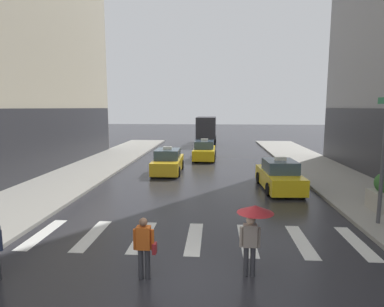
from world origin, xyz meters
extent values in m
plane|color=#26262B|center=(0.00, 0.00, 0.00)|extent=(160.00, 160.00, 0.00)
cube|color=silver|center=(-5.40, 3.00, 0.00)|extent=(0.50, 2.80, 0.01)
cube|color=silver|center=(-3.60, 3.00, 0.00)|extent=(0.50, 2.80, 0.01)
cube|color=silver|center=(-1.80, 3.00, 0.00)|extent=(0.50, 2.80, 0.01)
cube|color=silver|center=(0.00, 3.00, 0.00)|extent=(0.50, 2.80, 0.01)
cube|color=silver|center=(1.80, 3.00, 0.00)|extent=(0.50, 2.80, 0.01)
cube|color=silver|center=(3.60, 3.00, 0.00)|extent=(0.50, 2.80, 0.01)
cube|color=silver|center=(5.40, 3.00, 0.00)|extent=(0.50, 2.80, 0.01)
cube|color=#2D2D33|center=(-10.45, 9.74, 2.20)|extent=(0.10, 31.36, 4.40)
cylinder|color=#47474C|center=(6.82, 4.56, 2.55)|extent=(0.14, 0.14, 4.80)
cube|color=#196638|center=(6.77, 4.74, 4.70)|extent=(0.04, 0.84, 0.24)
cube|color=yellow|center=(4.22, 10.10, 0.56)|extent=(2.04, 4.59, 0.84)
cube|color=#384C5B|center=(4.22, 10.00, 1.30)|extent=(1.71, 2.18, 0.64)
cube|color=silver|center=(4.22, 10.00, 1.71)|extent=(0.61, 0.27, 0.18)
cylinder|color=black|center=(3.29, 11.40, 0.33)|extent=(0.25, 0.67, 0.66)
cylinder|color=black|center=(5.00, 11.49, 0.33)|extent=(0.25, 0.67, 0.66)
cylinder|color=black|center=(3.44, 8.71, 0.33)|extent=(0.25, 0.67, 0.66)
cylinder|color=black|center=(5.14, 8.80, 0.33)|extent=(0.25, 0.67, 0.66)
cube|color=#F2EAB2|center=(3.47, 12.33, 0.60)|extent=(0.20, 0.05, 0.14)
cube|color=#F2EAB2|center=(4.73, 12.40, 0.60)|extent=(0.20, 0.05, 0.14)
cube|color=gold|center=(-2.55, 14.27, 0.56)|extent=(1.87, 4.53, 0.84)
cube|color=#384C5B|center=(-2.54, 14.17, 1.30)|extent=(1.63, 2.13, 0.64)
cube|color=silver|center=(-2.54, 14.17, 1.71)|extent=(0.60, 0.25, 0.18)
cylinder|color=black|center=(-3.42, 15.61, 0.33)|extent=(0.23, 0.66, 0.66)
cylinder|color=black|center=(-1.71, 15.63, 0.33)|extent=(0.23, 0.66, 0.66)
cylinder|color=black|center=(-3.38, 12.91, 0.33)|extent=(0.23, 0.66, 0.66)
cylinder|color=black|center=(-1.67, 12.93, 0.33)|extent=(0.23, 0.66, 0.66)
cube|color=#F2EAB2|center=(-3.21, 16.53, 0.60)|extent=(0.20, 0.04, 0.14)
cube|color=#F2EAB2|center=(-1.95, 16.55, 0.60)|extent=(0.20, 0.04, 0.14)
cube|color=yellow|center=(-0.22, 20.20, 0.56)|extent=(1.86, 4.52, 0.84)
cube|color=#384C5B|center=(-0.22, 20.10, 1.30)|extent=(1.63, 2.12, 0.64)
cube|color=silver|center=(-0.22, 20.10, 1.71)|extent=(0.60, 0.25, 0.18)
cylinder|color=black|center=(-1.06, 21.56, 0.33)|extent=(0.23, 0.66, 0.66)
cylinder|color=black|center=(0.65, 21.54, 0.33)|extent=(0.23, 0.66, 0.66)
cylinder|color=black|center=(-1.09, 18.87, 0.33)|extent=(0.23, 0.66, 0.66)
cylinder|color=black|center=(0.62, 18.84, 0.33)|extent=(0.23, 0.66, 0.66)
cube|color=#F2EAB2|center=(-0.82, 22.48, 0.60)|extent=(0.20, 0.04, 0.14)
cube|color=#F2EAB2|center=(0.44, 22.46, 0.60)|extent=(0.20, 0.04, 0.14)
cube|color=#2D2D2D|center=(-0.34, 31.71, 0.65)|extent=(1.89, 6.62, 0.40)
cube|color=silver|center=(-0.29, 35.01, 1.90)|extent=(2.13, 1.83, 2.10)
cube|color=#384C5B|center=(-0.28, 35.93, 2.27)|extent=(1.89, 0.07, 0.95)
cube|color=#2D2D33|center=(-0.35, 30.81, 2.10)|extent=(2.27, 4.83, 2.50)
cylinder|color=black|center=(-1.29, 34.83, 0.45)|extent=(0.29, 0.90, 0.90)
cylinder|color=black|center=(0.71, 34.80, 0.45)|extent=(0.29, 0.90, 0.90)
cylinder|color=black|center=(-1.36, 30.29, 0.45)|extent=(0.29, 0.90, 0.90)
cylinder|color=black|center=(0.64, 30.26, 0.45)|extent=(0.29, 0.90, 0.90)
cylinder|color=#333338|center=(1.53, 0.62, 0.41)|extent=(0.14, 0.14, 0.82)
cylinder|color=#333338|center=(1.71, 0.62, 0.41)|extent=(0.14, 0.14, 0.82)
cube|color=gray|center=(1.62, 0.62, 1.12)|extent=(0.36, 0.24, 0.60)
sphere|color=beige|center=(1.62, 0.62, 1.54)|extent=(0.22, 0.22, 0.22)
cylinder|color=gray|center=(1.39, 0.62, 1.07)|extent=(0.09, 0.09, 0.55)
cylinder|color=gray|center=(1.85, 0.62, 1.07)|extent=(0.09, 0.09, 0.55)
cylinder|color=#4C4C4C|center=(1.74, 0.62, 1.42)|extent=(0.02, 0.02, 1.00)
cone|color=maroon|center=(1.74, 0.62, 1.84)|extent=(0.96, 0.96, 0.20)
cylinder|color=#2D3856|center=(-4.79, -0.04, 1.07)|extent=(0.09, 0.09, 0.55)
cylinder|color=#333338|center=(-1.23, 0.28, 0.41)|extent=(0.14, 0.14, 0.82)
cylinder|color=#333338|center=(-1.05, 0.28, 0.41)|extent=(0.14, 0.14, 0.82)
cube|color=#BF5119|center=(-1.14, 0.28, 1.12)|extent=(0.36, 0.24, 0.60)
sphere|color=brown|center=(-1.14, 0.28, 1.54)|extent=(0.22, 0.22, 0.22)
cylinder|color=#BF5119|center=(-1.37, 0.28, 1.07)|extent=(0.09, 0.09, 0.55)
cylinder|color=#BF5119|center=(-0.91, 0.28, 1.07)|extent=(0.09, 0.09, 0.55)
cube|color=maroon|center=(-0.86, 0.28, 0.84)|extent=(0.10, 0.20, 0.28)
cube|color=#A8A399|center=(7.86, 6.24, 0.55)|extent=(1.10, 1.10, 0.80)
camera|label=1|loc=(0.67, -7.55, 4.44)|focal=30.23mm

